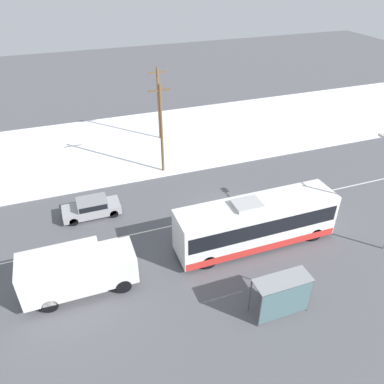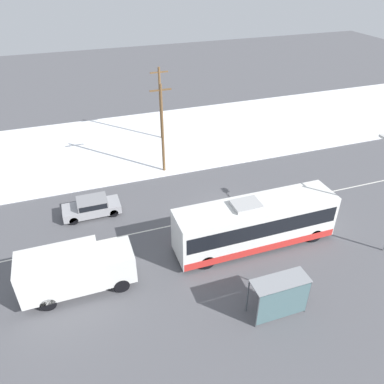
% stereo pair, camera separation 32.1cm
% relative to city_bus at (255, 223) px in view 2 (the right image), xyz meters
% --- Properties ---
extents(ground_plane, '(120.00, 120.00, 0.00)m').
position_rel_city_bus_xyz_m(ground_plane, '(-0.50, 3.72, -1.73)').
color(ground_plane, '#56565B').
extents(snow_lot, '(80.00, 15.22, 0.12)m').
position_rel_city_bus_xyz_m(snow_lot, '(-0.50, 18.26, -1.67)').
color(snow_lot, white).
rests_on(snow_lot, ground_plane).
extents(lane_marking_center, '(60.00, 0.12, 0.00)m').
position_rel_city_bus_xyz_m(lane_marking_center, '(-0.50, 3.72, -1.73)').
color(lane_marking_center, silver).
rests_on(lane_marking_center, ground_plane).
extents(city_bus, '(10.90, 2.57, 3.54)m').
position_rel_city_bus_xyz_m(city_bus, '(0.00, 0.00, 0.00)').
color(city_bus, white).
rests_on(city_bus, ground_plane).
extents(box_truck, '(6.41, 2.30, 2.85)m').
position_rel_city_bus_xyz_m(box_truck, '(-11.66, -0.26, -0.15)').
color(box_truck, silver).
rests_on(box_truck, ground_plane).
extents(sedan_car, '(4.23, 1.80, 1.36)m').
position_rel_city_bus_xyz_m(sedan_car, '(-9.97, 7.03, -0.98)').
color(sedan_car, '#9E9EA3').
rests_on(sedan_car, ground_plane).
extents(pedestrian_at_stop, '(0.61, 0.27, 1.70)m').
position_rel_city_bus_xyz_m(pedestrian_at_stop, '(-1.47, -4.58, -0.69)').
color(pedestrian_at_stop, '#23232D').
rests_on(pedestrian_at_stop, ground_plane).
extents(bus_shelter, '(3.14, 1.20, 2.40)m').
position_rel_city_bus_xyz_m(bus_shelter, '(-1.46, -5.83, -0.05)').
color(bus_shelter, gray).
rests_on(bus_shelter, ground_plane).
extents(utility_pole_roadside, '(1.80, 0.24, 7.98)m').
position_rel_city_bus_xyz_m(utility_pole_roadside, '(-3.08, 11.61, 2.45)').
color(utility_pole_roadside, brown).
rests_on(utility_pole_roadside, ground_plane).
extents(utility_pole_snowlot, '(1.80, 0.24, 7.49)m').
position_rel_city_bus_xyz_m(utility_pole_snowlot, '(-1.42, 18.40, 2.20)').
color(utility_pole_snowlot, brown).
rests_on(utility_pole_snowlot, ground_plane).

